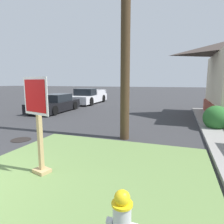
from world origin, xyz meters
name	(u,v)px	position (x,y,z in m)	size (l,w,h in m)	color
grass_corner_patch	(84,178)	(2.28, 1.80, 0.04)	(5.49, 5.52, 0.08)	#668447
fire_hydrant	(122,224)	(3.62, 0.22, 0.46)	(0.38, 0.34, 0.81)	black
stop_sign	(39,126)	(1.30, 1.62, 1.16)	(0.79, 0.37, 2.16)	tan
manhole_cover	(21,140)	(-1.28, 3.65, 0.01)	(0.70, 0.70, 0.02)	black
parked_sedan_black	(55,104)	(-4.27, 9.96, 0.54)	(2.09, 4.58, 1.25)	black
pickup_truck_white	(88,97)	(-4.38, 15.52, 0.62)	(2.29, 5.63, 1.48)	silver
shrub_by_curb	(216,118)	(5.74, 7.74, 0.55)	(1.10, 1.10, 1.09)	#2B692C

